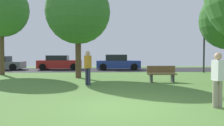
# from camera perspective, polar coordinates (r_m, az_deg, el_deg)

# --- Properties ---
(ground_plane) EXTENTS (44.00, 44.00, 0.00)m
(ground_plane) POSITION_cam_1_polar(r_m,az_deg,el_deg) (7.09, 1.92, -10.67)
(ground_plane) COLOR #547F38
(road_strip) EXTENTS (44.00, 6.40, 0.01)m
(road_strip) POSITION_cam_1_polar(r_m,az_deg,el_deg) (22.94, -1.42, -1.63)
(road_strip) COLOR #28282B
(road_strip) RESTS_ON ground_plane
(oak_tree_center) EXTENTS (4.16, 4.16, 6.36)m
(oak_tree_center) POSITION_cam_1_polar(r_m,az_deg,el_deg) (15.64, -8.24, 12.14)
(oak_tree_center) COLOR brown
(oak_tree_center) RESTS_ON ground_plane
(oak_tree_left) EXTENTS (4.04, 4.04, 6.85)m
(oak_tree_left) POSITION_cam_1_polar(r_m,az_deg,el_deg) (19.60, -25.31, 11.56)
(oak_tree_left) COLOR brown
(oak_tree_left) RESTS_ON ground_plane
(person_thrower) EXTENTS (0.37, 0.39, 1.72)m
(person_thrower) POSITION_cam_1_polar(r_m,az_deg,el_deg) (11.87, -5.87, -0.75)
(person_thrower) COLOR #2D334C
(person_thrower) RESTS_ON ground_plane
(person_bystander) EXTENTS (0.30, 0.35, 1.62)m
(person_bystander) POSITION_cam_1_polar(r_m,az_deg,el_deg) (7.56, 24.23, -3.22)
(person_bystander) COLOR gray
(person_bystander) RESTS_ON ground_plane
(parked_car_grey) EXTENTS (4.38, 2.10, 1.33)m
(parked_car_grey) POSITION_cam_1_polar(r_m,az_deg,el_deg) (25.13, -25.55, -0.12)
(parked_car_grey) COLOR slate
(parked_car_grey) RESTS_ON ground_plane
(parked_car_red) EXTENTS (4.15, 2.10, 1.40)m
(parked_car_red) POSITION_cam_1_polar(r_m,az_deg,el_deg) (23.63, -12.59, 0.00)
(parked_car_red) COLOR #B21E1E
(parked_car_red) RESTS_ON ground_plane
(parked_car_blue) EXTENTS (4.21, 1.93, 1.48)m
(parked_car_blue) POSITION_cam_1_polar(r_m,az_deg,el_deg) (22.98, 1.36, 0.04)
(parked_car_blue) COLOR #233893
(parked_car_blue) RESTS_ON ground_plane
(park_bench) EXTENTS (1.60, 0.45, 0.90)m
(park_bench) POSITION_cam_1_polar(r_m,az_deg,el_deg) (13.38, 11.92, -2.56)
(park_bench) COLOR brown
(park_bench) RESTS_ON ground_plane
(street_lamp_post) EXTENTS (0.14, 0.14, 4.50)m
(street_lamp_post) POSITION_cam_1_polar(r_m,az_deg,el_deg) (20.93, 21.39, 3.98)
(street_lamp_post) COLOR #2D2D33
(street_lamp_post) RESTS_ON ground_plane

